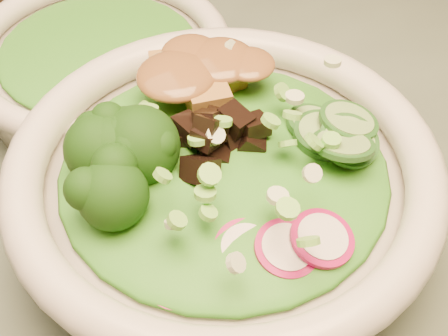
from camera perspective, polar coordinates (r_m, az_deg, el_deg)
name	(u,v)px	position (r m, az deg, el deg)	size (l,w,h in m)	color
salad_bowl	(224,188)	(0.44, 0.00, -1.85)	(0.30, 0.30, 0.08)	beige
side_bowl	(101,64)	(0.57, -11.15, 9.27)	(0.23, 0.23, 0.06)	beige
lettuce_bed	(224,167)	(0.43, 0.00, 0.09)	(0.23, 0.23, 0.03)	#196415
side_lettuce	(98,48)	(0.56, -11.42, 10.71)	(0.15, 0.15, 0.02)	#196415
broccoli_florets	(121,175)	(0.40, -9.41, -0.62)	(0.09, 0.08, 0.05)	black
radish_slices	(266,247)	(0.38, 3.91, -7.18)	(0.12, 0.04, 0.02)	#970B48
cucumber_slices	(325,131)	(0.44, 9.22, 3.34)	(0.08, 0.08, 0.04)	#7EA75D
mushroom_heap	(218,137)	(0.42, -0.56, 2.88)	(0.08, 0.08, 0.04)	black
tofu_cubes	(198,87)	(0.47, -2.44, 7.44)	(0.10, 0.07, 0.04)	#9B6733
peanut_sauce	(197,71)	(0.46, -2.49, 8.83)	(0.08, 0.06, 0.02)	brown
scallion_garnish	(224,139)	(0.41, 0.00, 2.70)	(0.21, 0.21, 0.03)	#71BE43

